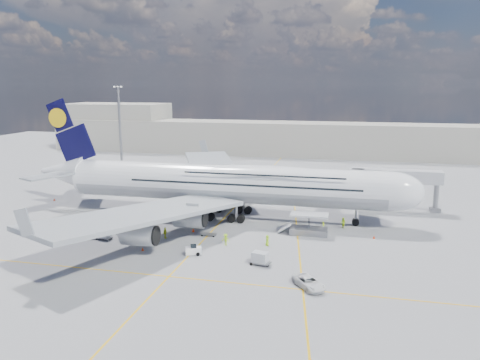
% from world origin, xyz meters
% --- Properties ---
extents(ground, '(300.00, 300.00, 0.00)m').
position_xyz_m(ground, '(0.00, 0.00, 0.00)').
color(ground, gray).
rests_on(ground, ground).
extents(taxi_line_main, '(0.25, 220.00, 0.01)m').
position_xyz_m(taxi_line_main, '(0.00, 0.00, 0.01)').
color(taxi_line_main, '#EBAC0C').
rests_on(taxi_line_main, ground).
extents(taxi_line_cross, '(120.00, 0.25, 0.01)m').
position_xyz_m(taxi_line_cross, '(0.00, -20.00, 0.01)').
color(taxi_line_cross, '#EBAC0C').
rests_on(taxi_line_cross, ground).
extents(taxi_line_diag, '(14.16, 99.06, 0.01)m').
position_xyz_m(taxi_line_diag, '(14.00, 10.00, 0.01)').
color(taxi_line_diag, '#EBAC0C').
rests_on(taxi_line_diag, ground).
extents(airliner, '(77.26, 79.15, 23.71)m').
position_xyz_m(airliner, '(0.26, 10.00, 6.87)').
color(airliner, white).
rests_on(airliner, ground).
extents(jet_bridge, '(18.80, 12.10, 8.50)m').
position_xyz_m(jet_bridge, '(29.81, 20.94, 6.85)').
color(jet_bridge, '#B7B7BC').
rests_on(jet_bridge, ground).
extents(cargo_loader, '(8.53, 3.20, 3.67)m').
position_xyz_m(cargo_loader, '(16.82, 2.89, 1.25)').
color(cargo_loader, silver).
rests_on(cargo_loader, ground).
extents(light_mast, '(3.00, 0.70, 25.50)m').
position_xyz_m(light_mast, '(-40.00, 45.00, 13.21)').
color(light_mast, gray).
rests_on(light_mast, ground).
extents(terminal, '(180.00, 16.00, 12.00)m').
position_xyz_m(terminal, '(0.00, 95.00, 6.00)').
color(terminal, '#B2AD9E').
rests_on(terminal, ground).
extents(hangar, '(40.00, 22.00, 18.00)m').
position_xyz_m(hangar, '(-70.00, 100.00, 9.00)').
color(hangar, '#B2AD9E').
rests_on(hangar, ground).
extents(tree_line, '(160.00, 6.00, 8.00)m').
position_xyz_m(tree_line, '(40.00, 140.00, 4.00)').
color(tree_line, '#193814').
rests_on(tree_line, ground).
extents(dolly_row_a, '(2.92, 1.95, 1.70)m').
position_xyz_m(dolly_row_a, '(-16.56, -7.70, 0.92)').
color(dolly_row_a, gray).
rests_on(dolly_row_a, ground).
extents(dolly_row_b, '(2.98, 1.82, 1.79)m').
position_xyz_m(dolly_row_b, '(-21.53, 1.51, 0.96)').
color(dolly_row_b, gray).
rests_on(dolly_row_b, ground).
extents(dolly_row_c, '(3.46, 2.71, 0.45)m').
position_xyz_m(dolly_row_c, '(-17.72, -7.40, 0.35)').
color(dolly_row_c, gray).
rests_on(dolly_row_c, ground).
extents(dolly_back, '(3.63, 2.44, 0.49)m').
position_xyz_m(dolly_back, '(-29.52, -2.08, 0.38)').
color(dolly_back, gray).
rests_on(dolly_back, ground).
extents(dolly_nose_far, '(3.25, 2.18, 1.89)m').
position_xyz_m(dolly_nose_far, '(11.31, -12.95, 1.02)').
color(dolly_nose_far, gray).
rests_on(dolly_nose_far, ground).
extents(dolly_nose_near, '(2.67, 1.56, 0.38)m').
position_xyz_m(dolly_nose_near, '(0.20, -2.01, 0.29)').
color(dolly_nose_near, gray).
rests_on(dolly_nose_near, ground).
extents(baggage_tug, '(2.68, 1.95, 1.52)m').
position_xyz_m(baggage_tug, '(0.56, -11.20, 0.67)').
color(baggage_tug, white).
rests_on(baggage_tug, ground).
extents(catering_truck_inner, '(7.28, 2.89, 4.36)m').
position_xyz_m(catering_truck_inner, '(-4.13, 22.20, 2.06)').
color(catering_truck_inner, gray).
rests_on(catering_truck_inner, ground).
extents(catering_truck_outer, '(7.09, 2.88, 4.19)m').
position_xyz_m(catering_truck_outer, '(-19.37, 39.55, 1.94)').
color(catering_truck_outer, gray).
rests_on(catering_truck_outer, ground).
extents(service_van, '(5.10, 5.62, 1.45)m').
position_xyz_m(service_van, '(18.90, -19.31, 0.73)').
color(service_van, white).
rests_on(service_van, ground).
extents(crew_nose, '(0.61, 0.65, 1.50)m').
position_xyz_m(crew_nose, '(19.32, 6.05, 0.75)').
color(crew_nose, '#C8F019').
rests_on(crew_nose, ground).
extents(crew_loader, '(1.19, 1.23, 2.00)m').
position_xyz_m(crew_loader, '(22.76, 7.73, 1.00)').
color(crew_loader, '#C2F81A').
rests_on(crew_loader, ground).
extents(crew_wing, '(0.59, 1.18, 1.94)m').
position_xyz_m(crew_wing, '(-6.60, -4.99, 0.97)').
color(crew_wing, '#D3DF17').
rests_on(crew_wing, ground).
extents(crew_van, '(0.95, 1.04, 1.79)m').
position_xyz_m(crew_van, '(10.93, -4.67, 0.89)').
color(crew_van, '#AAF019').
rests_on(crew_van, ground).
extents(crew_tug, '(1.35, 0.90, 1.95)m').
position_xyz_m(crew_tug, '(4.31, -6.04, 0.98)').
color(crew_tug, '#B9F419').
rests_on(crew_tug, ground).
extents(cone_nose, '(0.43, 0.43, 0.55)m').
position_xyz_m(cone_nose, '(28.01, 2.92, 0.27)').
color(cone_nose, '#FF3F0D').
rests_on(cone_nose, ground).
extents(cone_wing_left_inner, '(0.41, 0.41, 0.53)m').
position_xyz_m(cone_wing_left_inner, '(-7.67, 17.88, 0.25)').
color(cone_wing_left_inner, '#FF3F0D').
rests_on(cone_wing_left_inner, ground).
extents(cone_wing_left_outer, '(0.46, 0.46, 0.59)m').
position_xyz_m(cone_wing_left_outer, '(-15.70, 33.02, 0.28)').
color(cone_wing_left_outer, '#FF3F0D').
rests_on(cone_wing_left_outer, ground).
extents(cone_wing_right_inner, '(0.49, 0.49, 0.63)m').
position_xyz_m(cone_wing_right_inner, '(-3.13, -0.48, 0.30)').
color(cone_wing_right_inner, '#FF3F0D').
rests_on(cone_wing_right_inner, ground).
extents(cone_wing_right_outer, '(0.42, 0.42, 0.53)m').
position_xyz_m(cone_wing_right_outer, '(-7.77, -11.46, 0.26)').
color(cone_wing_right_outer, '#FF3F0D').
rests_on(cone_wing_right_outer, ground).
extents(cone_tail, '(0.46, 0.46, 0.59)m').
position_xyz_m(cone_tail, '(-40.88, 13.89, 0.29)').
color(cone_tail, '#FF3F0D').
rests_on(cone_tail, ground).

